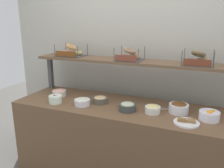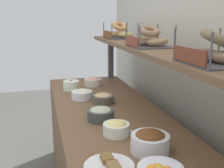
% 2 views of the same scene
% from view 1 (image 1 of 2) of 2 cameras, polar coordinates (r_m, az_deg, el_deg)
% --- Properties ---
extents(back_wall, '(3.42, 0.06, 2.40)m').
position_cam_1_polar(back_wall, '(2.80, 6.07, 5.13)').
color(back_wall, beige).
rests_on(back_wall, ground_plane).
extents(deli_counter, '(2.22, 0.70, 0.85)m').
position_cam_1_polar(deli_counter, '(2.58, 1.90, -14.19)').
color(deli_counter, brown).
rests_on(deli_counter, ground_plane).
extents(shelf_riser_left, '(0.05, 0.05, 0.40)m').
position_cam_1_polar(shelf_riser_left, '(3.06, -14.78, 2.72)').
color(shelf_riser_left, '#4C4C51').
rests_on(shelf_riser_left, deli_counter).
extents(upper_shelf, '(2.18, 0.32, 0.03)m').
position_cam_1_polar(upper_shelf, '(2.53, 4.26, 5.54)').
color(upper_shelf, brown).
rests_on(upper_shelf, shelf_riser_left).
extents(bowl_hummus, '(0.16, 0.16, 0.07)m').
position_cam_1_polar(bowl_hummus, '(2.46, -2.93, -3.83)').
color(bowl_hummus, '#565347').
rests_on(bowl_hummus, deli_counter).
extents(bowl_tuna_salad, '(0.17, 0.17, 0.08)m').
position_cam_1_polar(bowl_tuna_salad, '(2.26, 3.79, -5.50)').
color(bowl_tuna_salad, '#3E4542').
rests_on(bowl_tuna_salad, deli_counter).
extents(bowl_egg_salad, '(0.14, 0.14, 0.08)m').
position_cam_1_polar(bowl_egg_salad, '(2.23, 9.92, -6.02)').
color(bowl_egg_salad, white).
rests_on(bowl_egg_salad, deli_counter).
extents(bowl_chocolate_spread, '(0.18, 0.18, 0.11)m').
position_cam_1_polar(bowl_chocolate_spread, '(2.29, 16.01, -5.51)').
color(bowl_chocolate_spread, white).
rests_on(bowl_chocolate_spread, deli_counter).
extents(bowl_beet_salad, '(0.14, 0.14, 0.08)m').
position_cam_1_polar(bowl_beet_salad, '(2.53, -13.68, -3.59)').
color(bowl_beet_salad, white).
rests_on(bowl_beet_salad, deli_counter).
extents(bowl_lox_spread, '(0.16, 0.16, 0.08)m').
position_cam_1_polar(bowl_lox_spread, '(2.75, -12.77, -2.05)').
color(bowl_lox_spread, silver).
rests_on(bowl_lox_spread, deli_counter).
extents(bowl_fruit_salad, '(0.17, 0.17, 0.09)m').
position_cam_1_polar(bowl_fruit_salad, '(2.22, 22.70, -7.08)').
color(bowl_fruit_salad, white).
rests_on(bowl_fruit_salad, deli_counter).
extents(bowl_scallion_spread, '(0.16, 0.16, 0.08)m').
position_cam_1_polar(bowl_scallion_spread, '(2.41, -7.29, -4.31)').
color(bowl_scallion_spread, white).
rests_on(bowl_scallion_spread, deli_counter).
extents(serving_plate_white, '(0.22, 0.22, 0.04)m').
position_cam_1_polar(serving_plate_white, '(2.09, 17.73, -8.91)').
color(serving_plate_white, white).
rests_on(serving_plate_white, deli_counter).
extents(serving_spoon_near_plate, '(0.17, 0.08, 0.01)m').
position_cam_1_polar(serving_spoon_near_plate, '(2.33, 11.16, -6.01)').
color(serving_spoon_near_plate, '#B7B7BC').
rests_on(serving_spoon_near_plate, deli_counter).
extents(bagel_basket_sesame, '(0.32, 0.26, 0.16)m').
position_cam_1_polar(bagel_basket_sesame, '(2.83, -9.95, 7.73)').
color(bagel_basket_sesame, '#4C4C51').
rests_on(bagel_basket_sesame, upper_shelf).
extents(bagel_basket_everything, '(0.29, 0.26, 0.14)m').
position_cam_1_polar(bagel_basket_everything, '(2.50, 4.26, 6.88)').
color(bagel_basket_everything, '#4C4C51').
rests_on(bagel_basket_everything, upper_shelf).
extents(bagel_basket_poppy, '(0.29, 0.27, 0.15)m').
position_cam_1_polar(bagel_basket_poppy, '(2.39, 20.23, 5.58)').
color(bagel_basket_poppy, '#4C4C51').
rests_on(bagel_basket_poppy, upper_shelf).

